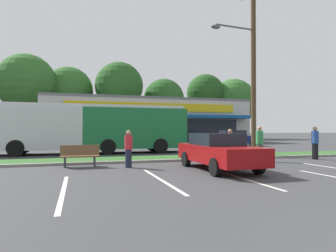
{
  "coord_description": "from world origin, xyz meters",
  "views": [
    {
      "loc": [
        -4.7,
        -1.28,
        1.61
      ],
      "look_at": [
        1.23,
        18.1,
        1.85
      ],
      "focal_mm": 31.48,
      "sensor_mm": 36.0,
      "label": 1
    }
  ],
  "objects_px": {
    "pedestrian_by_pole": "(128,149)",
    "utility_pole": "(252,62)",
    "pedestrian_mid": "(230,145)",
    "pedestrian_far": "(315,143)",
    "city_bus": "(92,127)",
    "bus_stop_bench": "(80,155)",
    "pedestrian_near_bench": "(260,144)",
    "car_2": "(116,139)",
    "car_4": "(234,138)",
    "car_0": "(218,151)"
  },
  "relations": [
    {
      "from": "city_bus",
      "to": "pedestrian_mid",
      "type": "relative_size",
      "value": 7.78
    },
    {
      "from": "city_bus",
      "to": "car_2",
      "type": "bearing_deg",
      "value": -109.34
    },
    {
      "from": "pedestrian_far",
      "to": "car_2",
      "type": "bearing_deg",
      "value": 89.62
    },
    {
      "from": "utility_pole",
      "to": "pedestrian_near_bench",
      "type": "distance_m",
      "value": 5.44
    },
    {
      "from": "car_2",
      "to": "pedestrian_by_pole",
      "type": "xyz_separation_m",
      "value": [
        -1.23,
        -14.49,
        0.0
      ]
    },
    {
      "from": "pedestrian_near_bench",
      "to": "pedestrian_by_pole",
      "type": "bearing_deg",
      "value": 164.25
    },
    {
      "from": "city_bus",
      "to": "bus_stop_bench",
      "type": "bearing_deg",
      "value": 84.17
    },
    {
      "from": "car_4",
      "to": "pedestrian_mid",
      "type": "xyz_separation_m",
      "value": [
        -7.01,
        -11.84,
        0.04
      ]
    },
    {
      "from": "pedestrian_far",
      "to": "car_0",
      "type": "bearing_deg",
      "value": 164.62
    },
    {
      "from": "city_bus",
      "to": "pedestrian_near_bench",
      "type": "bearing_deg",
      "value": 137.23
    },
    {
      "from": "pedestrian_by_pole",
      "to": "pedestrian_mid",
      "type": "xyz_separation_m",
      "value": [
        5.41,
        1.08,
        0.03
      ]
    },
    {
      "from": "bus_stop_bench",
      "to": "pedestrian_near_bench",
      "type": "height_order",
      "value": "pedestrian_near_bench"
    },
    {
      "from": "pedestrian_mid",
      "to": "pedestrian_far",
      "type": "height_order",
      "value": "pedestrian_far"
    },
    {
      "from": "car_0",
      "to": "pedestrian_near_bench",
      "type": "relative_size",
      "value": 2.61
    },
    {
      "from": "pedestrian_by_pole",
      "to": "utility_pole",
      "type": "bearing_deg",
      "value": 47.81
    },
    {
      "from": "pedestrian_far",
      "to": "pedestrian_by_pole",
      "type": "bearing_deg",
      "value": 149.61
    },
    {
      "from": "bus_stop_bench",
      "to": "car_4",
      "type": "relative_size",
      "value": 0.33
    },
    {
      "from": "car_4",
      "to": "utility_pole",
      "type": "bearing_deg",
      "value": -114.4
    },
    {
      "from": "bus_stop_bench",
      "to": "car_2",
      "type": "xyz_separation_m",
      "value": [
        3.2,
        13.72,
        0.29
      ]
    },
    {
      "from": "pedestrian_near_bench",
      "to": "pedestrian_mid",
      "type": "xyz_separation_m",
      "value": [
        -1.36,
        0.59,
        -0.07
      ]
    },
    {
      "from": "bus_stop_bench",
      "to": "pedestrian_mid",
      "type": "height_order",
      "value": "pedestrian_mid"
    },
    {
      "from": "pedestrian_far",
      "to": "bus_stop_bench",
      "type": "bearing_deg",
      "value": 145.52
    },
    {
      "from": "pedestrian_near_bench",
      "to": "pedestrian_by_pole",
      "type": "distance_m",
      "value": 6.78
    },
    {
      "from": "city_bus",
      "to": "pedestrian_far",
      "type": "height_order",
      "value": "city_bus"
    },
    {
      "from": "pedestrian_mid",
      "to": "car_4",
      "type": "bearing_deg",
      "value": 157.02
    },
    {
      "from": "city_bus",
      "to": "car_4",
      "type": "bearing_deg",
      "value": -159.29
    },
    {
      "from": "car_2",
      "to": "pedestrian_far",
      "type": "bearing_deg",
      "value": 122.74
    },
    {
      "from": "car_4",
      "to": "pedestrian_by_pole",
      "type": "bearing_deg",
      "value": -133.85
    },
    {
      "from": "utility_pole",
      "to": "bus_stop_bench",
      "type": "relative_size",
      "value": 6.61
    },
    {
      "from": "city_bus",
      "to": "car_2",
      "type": "distance_m",
      "value": 6.99
    },
    {
      "from": "pedestrian_mid",
      "to": "car_2",
      "type": "bearing_deg",
      "value": -155.04
    },
    {
      "from": "bus_stop_bench",
      "to": "pedestrian_by_pole",
      "type": "relative_size",
      "value": 1.01
    },
    {
      "from": "car_4",
      "to": "pedestrian_mid",
      "type": "distance_m",
      "value": 13.76
    },
    {
      "from": "car_4",
      "to": "pedestrian_far",
      "type": "relative_size",
      "value": 2.69
    },
    {
      "from": "utility_pole",
      "to": "pedestrian_far",
      "type": "distance_m",
      "value": 5.82
    },
    {
      "from": "utility_pole",
      "to": "car_0",
      "type": "bearing_deg",
      "value": -134.47
    },
    {
      "from": "car_4",
      "to": "pedestrian_mid",
      "type": "relative_size",
      "value": 2.93
    },
    {
      "from": "pedestrian_far",
      "to": "utility_pole",
      "type": "bearing_deg",
      "value": 100.99
    },
    {
      "from": "bus_stop_bench",
      "to": "pedestrian_by_pole",
      "type": "bearing_deg",
      "value": 158.45
    },
    {
      "from": "car_4",
      "to": "pedestrian_far",
      "type": "bearing_deg",
      "value": -99.96
    },
    {
      "from": "utility_pole",
      "to": "pedestrian_mid",
      "type": "distance_m",
      "value": 5.71
    },
    {
      "from": "city_bus",
      "to": "pedestrian_far",
      "type": "bearing_deg",
      "value": 147.29
    },
    {
      "from": "city_bus",
      "to": "bus_stop_bench",
      "type": "relative_size",
      "value": 7.96
    },
    {
      "from": "car_2",
      "to": "pedestrian_far",
      "type": "relative_size",
      "value": 2.38
    },
    {
      "from": "bus_stop_bench",
      "to": "pedestrian_far",
      "type": "xyz_separation_m",
      "value": [
        12.2,
        -0.29,
        0.39
      ]
    },
    {
      "from": "bus_stop_bench",
      "to": "pedestrian_near_bench",
      "type": "bearing_deg",
      "value": 178.17
    },
    {
      "from": "pedestrian_far",
      "to": "pedestrian_mid",
      "type": "bearing_deg",
      "value": 139.82
    },
    {
      "from": "city_bus",
      "to": "car_2",
      "type": "relative_size",
      "value": 3.01
    },
    {
      "from": "pedestrian_mid",
      "to": "city_bus",
      "type": "bearing_deg",
      "value": -128.87
    },
    {
      "from": "city_bus",
      "to": "pedestrian_far",
      "type": "xyz_separation_m",
      "value": [
        11.37,
        -7.5,
        -0.87
      ]
    }
  ]
}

